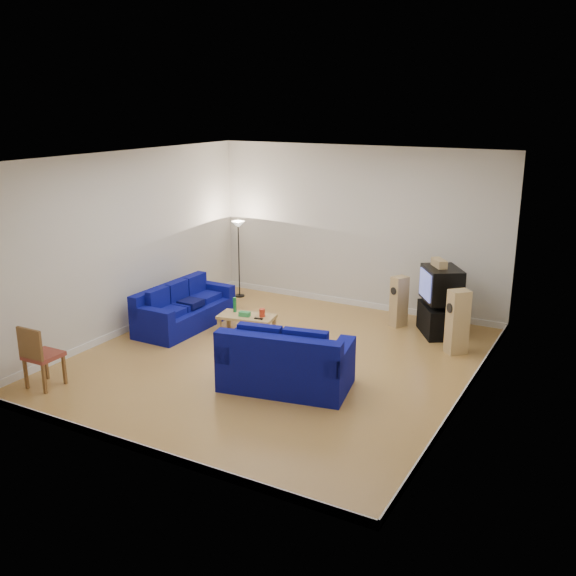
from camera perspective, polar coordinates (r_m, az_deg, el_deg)
The scene contains 16 objects.
room at distance 9.88m, azimuth -1.12°, elevation 1.90°, with size 6.01×6.51×3.21m.
sofa_three_seat at distance 11.93m, azimuth -9.34°, elevation -2.05°, with size 0.88×2.02×0.78m.
sofa_loveseat at distance 9.26m, azimuth -0.26°, elevation -6.95°, with size 1.97×1.34×0.91m.
coffee_table at distance 11.38m, azimuth -3.68°, elevation -2.68°, with size 1.06×0.65×0.36m.
bottle at distance 11.51m, azimuth -4.75°, elevation -1.49°, with size 0.06×0.06×0.27m, color #197233.
tissue_box at distance 11.30m, azimuth -3.88°, elevation -2.32°, with size 0.20×0.11×0.08m, color green.
red_canister at distance 11.25m, azimuth -2.32°, elevation -2.22°, with size 0.10×0.10×0.14m, color red.
remote at distance 11.15m, azimuth -2.63°, elevation -2.73°, with size 0.16×0.05×0.02m, color black.
tv_stand at distance 11.69m, azimuth 13.06°, elevation -2.77°, with size 0.87×0.48×0.53m, color black.
av_receiver at distance 11.59m, azimuth 13.16°, elevation -1.31°, with size 0.41×0.34×0.10m, color black.
television at distance 11.47m, azimuth 13.48°, elevation 0.31°, with size 0.90×0.96×0.60m.
centre_speaker at distance 11.44m, azimuth 13.29°, elevation 2.18°, with size 0.39×0.16×0.14m, color tan.
speaker_left at distance 11.91m, azimuth 9.83°, elevation -1.18°, with size 0.32×0.35×0.94m.
speaker_right at distance 10.82m, azimuth 14.83°, elevation -2.93°, with size 0.40×0.40×1.08m.
floor_lamp at distance 13.37m, azimuth -4.44°, elevation 4.75°, with size 0.28×0.28×1.62m.
dining_chair at distance 9.86m, azimuth -21.26°, elevation -5.46°, with size 0.46×0.46×0.95m.
Camera 1 is at (4.77, -8.30, 3.99)m, focal length 40.00 mm.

